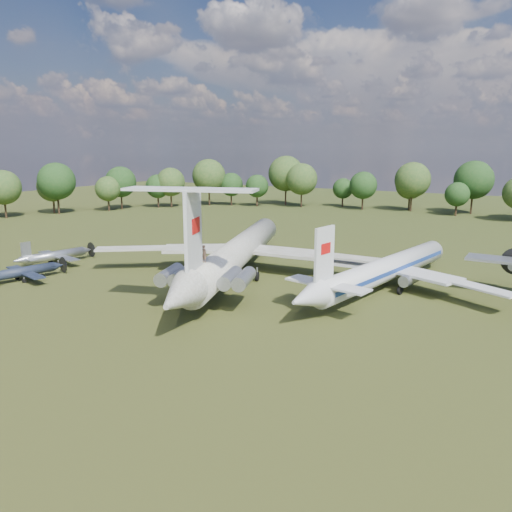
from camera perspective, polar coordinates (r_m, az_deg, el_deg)
The scene contains 6 objects.
ground at distance 67.10m, azimuth -2.06°, elevation -3.04°, with size 300.00×300.00×0.00m, color #1F3712.
il62_airliner at distance 69.85m, azimuth -2.07°, elevation -0.13°, with size 42.54×55.30×5.42m, color #BBBBB7, non-canonical shape.
tu104_jet at distance 65.46m, azimuth 14.61°, elevation -1.96°, with size 31.22×41.63×4.16m, color silver, non-canonical shape.
small_prop_west at distance 74.69m, azimuth -25.17°, elevation -1.88°, with size 9.62×13.12×1.92m, color black, non-canonical shape.
small_prop_northwest at distance 83.45m, azimuth -21.92°, elevation -0.15°, with size 10.19×13.89×2.04m, color #A2A5AA, non-canonical shape.
person_on_il62 at distance 54.80m, azimuth -5.95°, elevation 0.26°, with size 0.71×0.47×1.95m, color brown.
Camera 1 is at (34.43, -54.76, 17.84)m, focal length 35.00 mm.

